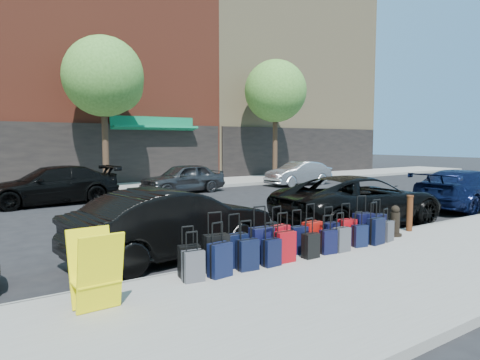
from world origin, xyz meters
TOP-DOWN VIEW (x-y plane):
  - ground at (0.00, 0.00)m, footprint 120.00×120.00m
  - sidewalk_near at (0.00, -6.50)m, footprint 60.00×4.00m
  - sidewalk_far at (0.00, 10.00)m, footprint 60.00×4.00m
  - curb_near at (0.00, -4.48)m, footprint 60.00×0.08m
  - curb_far at (0.00, 7.98)m, footprint 60.00×0.08m
  - building_center at (0.00, 17.99)m, footprint 17.00×12.85m
  - building_right at (16.00, 17.99)m, footprint 15.00×12.12m
  - tree_center at (0.64, 9.50)m, footprint 3.80×3.80m
  - tree_right at (11.14, 9.50)m, footprint 3.80×3.80m
  - suitcase_front_0 at (-2.47, -4.83)m, footprint 0.39×0.26m
  - suitcase_front_1 at (-1.94, -4.85)m, footprint 0.48×0.32m
  - suitcase_front_2 at (-1.50, -4.82)m, footprint 0.41×0.23m
  - suitcase_front_3 at (-0.93, -4.85)m, footprint 0.46×0.28m
  - suitcase_front_4 at (-0.42, -4.75)m, footprint 0.45×0.29m
  - suitcase_front_5 at (0.08, -4.76)m, footprint 0.39×0.25m
  - suitcase_front_6 at (0.46, -4.79)m, footprint 0.43×0.25m
  - suitcase_front_7 at (0.92, -4.84)m, footprint 0.39×0.24m
  - suitcase_front_8 at (1.46, -4.84)m, footprint 0.41×0.27m
  - suitcase_front_9 at (1.99, -4.84)m, footprint 0.47×0.31m
  - suitcase_front_10 at (2.54, -4.83)m, footprint 0.41×0.26m
  - suitcase_back_0 at (-2.54, -5.11)m, footprint 0.37×0.23m
  - suitcase_back_1 at (-2.05, -5.15)m, footprint 0.42×0.28m
  - suitcase_back_2 at (-1.44, -5.10)m, footprint 0.39×0.25m
  - suitcase_back_3 at (-0.93, -5.15)m, footprint 0.35×0.21m
  - suitcase_back_4 at (-0.55, -5.07)m, footprint 0.41×0.25m
  - suitcase_back_5 at (0.05, -5.16)m, footprint 0.33×0.19m
  - suitcase_back_6 at (0.58, -5.12)m, footprint 0.36×0.24m
  - suitcase_back_7 at (0.94, -5.16)m, footprint 0.35×0.20m
  - suitcase_back_8 at (1.57, -5.10)m, footprint 0.36×0.25m
  - suitcase_back_9 at (2.06, -5.15)m, footprint 0.42×0.27m
  - suitcase_back_10 at (2.51, -5.11)m, footprint 0.35×0.24m
  - fire_hydrant at (3.14, -4.87)m, footprint 0.38×0.34m
  - bollard at (3.93, -4.72)m, footprint 0.17×0.17m
  - display_rack at (-4.19, -5.38)m, footprint 0.63×0.69m
  - car_near_1 at (-1.94, -3.13)m, footprint 4.63×2.14m
  - car_near_2 at (4.04, -3.01)m, footprint 5.47×2.88m
  - car_near_3 at (9.65, -3.14)m, footprint 5.08×2.32m
  - car_far_1 at (-2.56, 6.55)m, footprint 5.25×2.42m
  - car_far_2 at (3.38, 7.01)m, footprint 4.26×2.07m
  - car_far_3 at (10.38, 6.62)m, footprint 4.07×1.55m

SIDE VIEW (x-z plane):
  - ground at x=0.00m, z-range 0.00..0.00m
  - sidewalk_near at x=0.00m, z-range 0.00..0.15m
  - sidewalk_far at x=0.00m, z-range 0.00..0.15m
  - curb_near at x=0.00m, z-range 0.00..0.15m
  - curb_far at x=0.00m, z-range 0.00..0.15m
  - suitcase_back_10 at x=2.51m, z-range 0.01..0.77m
  - suitcase_back_8 at x=1.57m, z-range 0.00..0.78m
  - suitcase_back_5 at x=0.05m, z-range 0.00..0.80m
  - suitcase_back_6 at x=0.58m, z-range 0.00..0.80m
  - suitcase_back_3 at x=-0.93m, z-range 0.00..0.81m
  - suitcase_back_7 at x=0.94m, z-range 0.00..0.82m
  - suitcase_back_0 at x=-2.54m, z-range -0.01..0.82m
  - suitcase_front_0 at x=-2.47m, z-range -0.01..0.85m
  - suitcase_back_2 at x=-1.44m, z-range -0.02..0.88m
  - suitcase_front_7 at x=0.92m, z-range -0.02..0.89m
  - suitcase_front_5 at x=0.08m, z-range -0.02..0.89m
  - suitcase_back_1 at x=-2.05m, z-range -0.03..0.91m
  - suitcase_front_8 at x=1.46m, z-range -0.02..0.91m
  - suitcase_front_10 at x=2.54m, z-range -0.03..0.91m
  - suitcase_back_4 at x=-0.55m, z-range -0.03..0.92m
  - suitcase_back_9 at x=2.06m, z-range -0.03..0.92m
  - suitcase_front_2 at x=-1.50m, z-range -0.03..0.95m
  - suitcase_front_6 at x=0.46m, z-range -0.04..0.96m
  - suitcase_front_4 at x=-0.42m, z-range -0.04..0.98m
  - suitcase_front_1 at x=-1.94m, z-range -0.05..1.01m
  - suitcase_front_9 at x=1.99m, z-range -0.05..1.02m
  - suitcase_front_3 at x=-0.93m, z-range -0.05..1.03m
  - fire_hydrant at x=3.14m, z-range 0.12..0.87m
  - bollard at x=3.93m, z-range 0.16..1.09m
  - car_far_3 at x=10.38m, z-range 0.00..1.32m
  - display_rack at x=-4.19m, z-range 0.14..1.23m
  - car_far_2 at x=3.38m, z-range 0.00..1.40m
  - car_near_3 at x=9.65m, z-range 0.00..1.44m
  - car_near_2 at x=4.04m, z-range 0.00..1.47m
  - car_near_1 at x=-1.94m, z-range 0.00..1.47m
  - car_far_1 at x=-2.56m, z-range 0.00..1.49m
  - tree_center at x=0.64m, z-range 1.78..9.05m
  - tree_right at x=11.14m, z-range 1.78..9.05m
  - building_right at x=16.00m, z-range -0.02..17.98m
  - building_center at x=0.00m, z-range -0.02..19.98m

